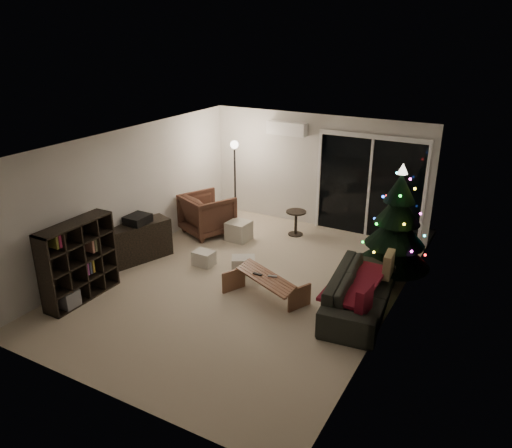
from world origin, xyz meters
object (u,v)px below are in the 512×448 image
Objects in this scene: sofa at (360,292)px; christmas_tree at (397,222)px; armchair at (207,214)px; bookshelf at (71,259)px; media_cabinet at (140,241)px; coffee_table at (265,288)px.

sofa is 1.03× the size of christmas_tree.
christmas_tree reaches higher than armchair.
media_cabinet is (0.00, 1.62, -0.30)m from bookshelf.
sofa is at bearing 15.16° from bookshelf.
coffee_table is 2.57m from christmas_tree.
bookshelf is at bearing -70.29° from media_cabinet.
coffee_table is at bearing -131.80° from christmas_tree.
sofa is at bearing -96.26° from christmas_tree.
sofa is 1.68× the size of coffee_table.
bookshelf is 3.37m from armchair.
christmas_tree is at bearing -157.02° from armchair.
bookshelf is 1.13× the size of media_cabinet.
armchair reaches higher than media_cabinet.
media_cabinet is 0.57× the size of christmas_tree.
sofa is at bearing 23.06° from media_cabinet.
christmas_tree is at bearing 72.85° from coffee_table.
coffee_table is 0.62× the size of christmas_tree.
bookshelf is 0.62× the size of sofa.
armchair is (0.41, 1.72, 0.07)m from media_cabinet.
coffee_table is (2.83, 1.44, -0.47)m from bookshelf.
coffee_table is at bearing 166.22° from armchair.
sofa is (3.89, -1.47, -0.13)m from armchair.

